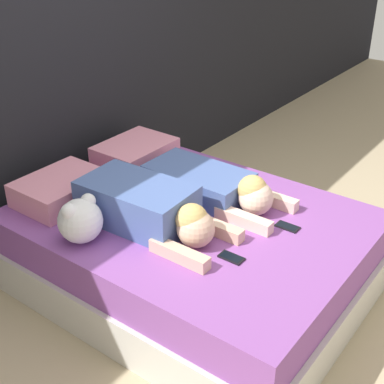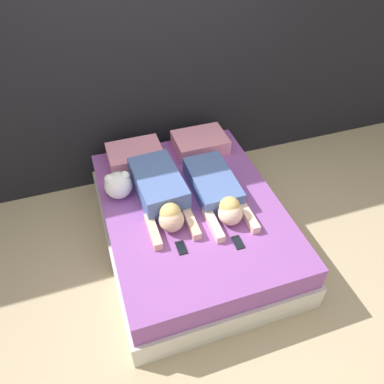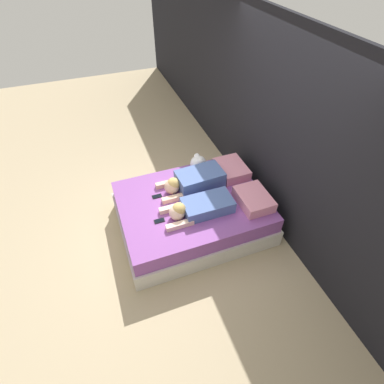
{
  "view_description": "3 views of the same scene",
  "coord_description": "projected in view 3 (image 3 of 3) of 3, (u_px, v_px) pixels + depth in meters",
  "views": [
    {
      "loc": [
        -2.15,
        -1.61,
        2.1
      ],
      "look_at": [
        0.0,
        0.0,
        0.64
      ],
      "focal_mm": 50.0,
      "sensor_mm": 36.0,
      "label": 1
    },
    {
      "loc": [
        -0.72,
        -2.17,
        2.81
      ],
      "look_at": [
        0.0,
        0.0,
        0.64
      ],
      "focal_mm": 35.0,
      "sensor_mm": 36.0,
      "label": 2
    },
    {
      "loc": [
        2.68,
        -0.99,
        3.33
      ],
      "look_at": [
        0.0,
        0.0,
        0.64
      ],
      "focal_mm": 28.0,
      "sensor_mm": 36.0,
      "label": 3
    }
  ],
  "objects": [
    {
      "name": "person_right",
      "position": [
        198.0,
        207.0,
        3.81
      ],
      "size": [
        0.37,
        0.93,
        0.24
      ],
      "color": "#4C66A5",
      "rests_on": "bed"
    },
    {
      "name": "cell_phone_left",
      "position": [
        157.0,
        196.0,
        4.08
      ],
      "size": [
        0.07,
        0.13,
        0.01
      ],
      "color": "black",
      "rests_on": "bed"
    },
    {
      "name": "plush_toy",
      "position": [
        198.0,
        163.0,
        4.41
      ],
      "size": [
        0.24,
        0.24,
        0.25
      ],
      "color": "white",
      "rests_on": "bed"
    },
    {
      "name": "pillow_head_left",
      "position": [
        232.0,
        169.0,
        4.4
      ],
      "size": [
        0.52,
        0.39,
        0.15
      ],
      "color": "pink",
      "rests_on": "bed"
    },
    {
      "name": "person_left",
      "position": [
        193.0,
        181.0,
        4.14
      ],
      "size": [
        0.4,
        0.93,
        0.24
      ],
      "color": "#4C66A5",
      "rests_on": "bed"
    },
    {
      "name": "wall_back",
      "position": [
        277.0,
        132.0,
        3.77
      ],
      "size": [
        12.0,
        0.06,
        2.6
      ],
      "color": "black",
      "rests_on": "ground_plane"
    },
    {
      "name": "pillow_head_right",
      "position": [
        254.0,
        199.0,
        3.94
      ],
      "size": [
        0.52,
        0.39,
        0.15
      ],
      "color": "pink",
      "rests_on": "bed"
    },
    {
      "name": "ground_plane",
      "position": [
        192.0,
        224.0,
        4.37
      ],
      "size": [
        12.0,
        12.0,
        0.0
      ],
      "primitive_type": "plane",
      "color": "tan"
    },
    {
      "name": "bed",
      "position": [
        192.0,
        213.0,
        4.2
      ],
      "size": [
        1.54,
        2.0,
        0.49
      ],
      "color": "beige",
      "rests_on": "ground_plane"
    },
    {
      "name": "cell_phone_right",
      "position": [
        159.0,
        221.0,
        3.75
      ],
      "size": [
        0.07,
        0.13,
        0.01
      ],
      "color": "black",
      "rests_on": "bed"
    }
  ]
}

